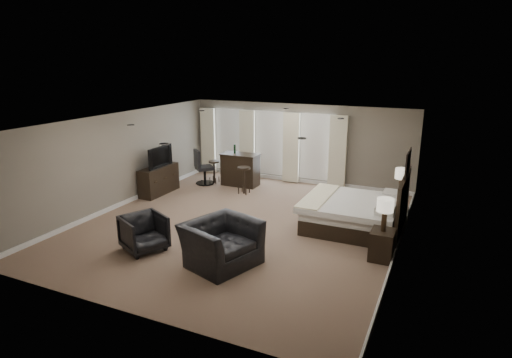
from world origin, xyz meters
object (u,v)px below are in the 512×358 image
at_px(tv, 158,164).
at_px(armchair_near, 221,236).
at_px(nightstand_near, 382,245).
at_px(desk_chair, 205,167).
at_px(armchair_far, 144,231).
at_px(bar_counter, 240,169).
at_px(nightstand_far, 399,204).
at_px(lamp_near, 385,215).
at_px(lamp_far, 401,181).
at_px(bar_stool_left, 214,172).
at_px(bar_stool_right, 244,180).
at_px(dresser, 159,180).
at_px(bed, 355,200).

height_order(tv, armchair_near, armchair_near).
relative_size(nightstand_near, desk_chair, 0.53).
distance_m(armchair_far, bar_counter, 5.29).
distance_m(armchair_far, desk_chair, 5.12).
xyz_separation_m(nightstand_far, tv, (-6.92, -1.13, 0.64)).
xyz_separation_m(lamp_near, tv, (-6.92, 1.77, -0.05)).
bearing_deg(lamp_far, bar_stool_left, 174.25).
bearing_deg(desk_chair, nightstand_near, -165.27).
bearing_deg(bar_stool_right, nightstand_far, 0.78).
bearing_deg(bar_stool_right, bar_stool_left, 155.05).
height_order(armchair_far, bar_stool_right, armchair_far).
distance_m(lamp_near, dresser, 7.16).
xyz_separation_m(dresser, armchair_far, (2.19, -3.45, 0.01)).
bearing_deg(lamp_near, lamp_far, 90.00).
height_order(nightstand_far, bar_stool_left, bar_stool_left).
height_order(nightstand_far, armchair_far, armchair_far).
distance_m(tv, bar_stool_right, 2.65).
height_order(bed, tv, bed).
height_order(nightstand_near, nightstand_far, nightstand_near).
bearing_deg(nightstand_near, bar_counter, 144.52).
height_order(nightstand_near, bar_stool_right, bar_stool_right).
distance_m(lamp_far, armchair_far, 6.60).
bearing_deg(nightstand_far, bar_counter, 172.13).
bearing_deg(armchair_far, nightstand_far, -19.79).
relative_size(bar_stool_left, bar_stool_right, 0.89).
relative_size(tv, bar_counter, 0.90).
bearing_deg(lamp_far, dresser, -170.71).
distance_m(bed, lamp_near, 1.72).
distance_m(lamp_near, armchair_near, 3.31).
distance_m(nightstand_near, tv, 7.17).
bearing_deg(nightstand_near, lamp_far, 90.00).
xyz_separation_m(nightstand_near, desk_chair, (-6.17, 3.23, 0.27)).
distance_m(nightstand_far, armchair_near, 5.33).
height_order(nightstand_near, desk_chair, desk_chair).
bearing_deg(desk_chair, dresser, 105.28).
distance_m(armchair_near, armchair_far, 1.84).
relative_size(lamp_far, tv, 0.63).
height_order(nightstand_near, tv, tv).
xyz_separation_m(bar_stool_left, desk_chair, (-0.20, -0.27, 0.21)).
xyz_separation_m(armchair_far, bar_counter, (-0.32, 5.28, 0.10)).
height_order(tv, bar_counter, bar_counter).
bearing_deg(nightstand_near, lamp_near, 0.00).
xyz_separation_m(tv, bar_stool_left, (0.95, 1.73, -0.55)).
relative_size(dresser, armchair_far, 1.69).
xyz_separation_m(lamp_far, armchair_near, (-2.90, -4.47, -0.31)).
bearing_deg(bar_counter, lamp_far, -7.87).
bearing_deg(armchair_far, bar_counter, 29.56).
bearing_deg(bar_stool_left, lamp_far, -5.75).
distance_m(nightstand_far, lamp_far, 0.63).
height_order(lamp_far, dresser, lamp_far).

